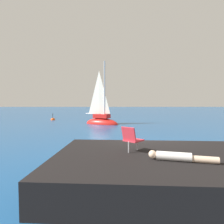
# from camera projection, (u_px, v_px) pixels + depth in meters

# --- Properties ---
(ground_plane) EXTENTS (160.00, 160.00, 0.00)m
(ground_plane) POSITION_uv_depth(u_px,v_px,m) (146.00, 153.00, 9.40)
(ground_plane) COLOR navy
(shore_ledge) EXTENTS (6.89, 4.83, 0.83)m
(shore_ledge) POSITION_uv_depth(u_px,v_px,m) (166.00, 169.00, 5.94)
(shore_ledge) COLOR black
(shore_ledge) RESTS_ON ground
(boulder_seaward) EXTENTS (1.78, 1.48, 1.13)m
(boulder_seaward) POSITION_uv_depth(u_px,v_px,m) (203.00, 158.00, 8.54)
(boulder_seaward) COLOR black
(boulder_seaward) RESTS_ON ground
(boulder_inland) EXTENTS (1.43, 1.33, 0.73)m
(boulder_inland) POSITION_uv_depth(u_px,v_px,m) (126.00, 156.00, 8.77)
(boulder_inland) COLOR black
(boulder_inland) RESTS_ON ground
(sailboat_near) EXTENTS (3.97, 2.98, 7.26)m
(sailboat_near) POSITION_uv_depth(u_px,v_px,m) (102.00, 120.00, 21.23)
(sailboat_near) COLOR red
(sailboat_near) RESTS_ON ground
(person_sunbather) EXTENTS (1.73, 0.63, 0.25)m
(person_sunbather) POSITION_uv_depth(u_px,v_px,m) (179.00, 157.00, 5.29)
(person_sunbather) COLOR white
(person_sunbather) RESTS_ON shore_ledge
(beach_chair) EXTENTS (0.75, 0.76, 0.80)m
(beach_chair) POSITION_uv_depth(u_px,v_px,m) (132.00, 138.00, 6.26)
(beach_chair) COLOR #E03342
(beach_chair) RESTS_ON shore_ledge
(marker_buoy) EXTENTS (0.56, 0.56, 1.13)m
(marker_buoy) POSITION_uv_depth(u_px,v_px,m) (53.00, 120.00, 25.94)
(marker_buoy) COLOR #EA5114
(marker_buoy) RESTS_ON ground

